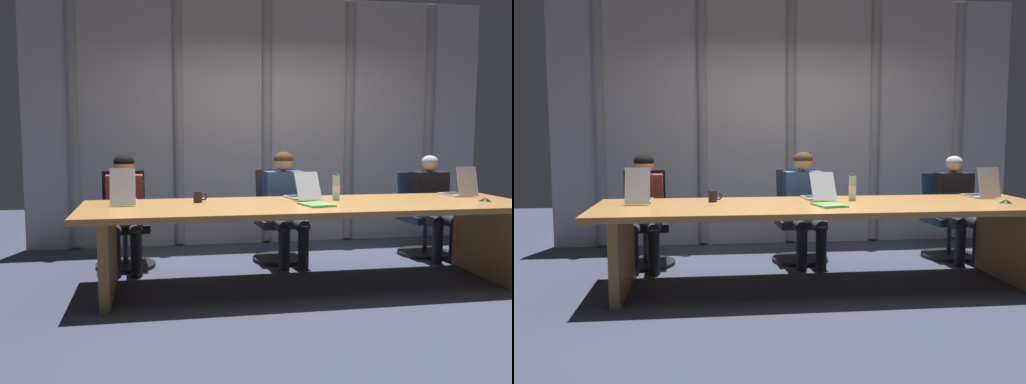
# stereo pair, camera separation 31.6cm
# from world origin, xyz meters

# --- Properties ---
(ground_plane) EXTENTS (11.31, 11.31, 0.00)m
(ground_plane) POSITION_xyz_m (0.00, 0.00, 0.00)
(ground_plane) COLOR #383D51
(conference_table) EXTENTS (3.99, 1.19, 0.74)m
(conference_table) POSITION_xyz_m (0.00, 0.00, 0.60)
(conference_table) COLOR #B77F42
(conference_table) RESTS_ON ground_plane
(curtain_backdrop) EXTENTS (5.66, 0.16, 3.00)m
(curtain_backdrop) POSITION_xyz_m (-0.00, 2.04, 1.50)
(curtain_backdrop) COLOR #B2B2B7
(curtain_backdrop) RESTS_ON ground_plane
(laptop_left_end) EXTENTS (0.22, 0.45, 0.32)m
(laptop_left_end) POSITION_xyz_m (-1.62, 0.27, 0.80)
(laptop_left_end) COLOR #A8ADB7
(laptop_left_end) RESTS_ON conference_table
(laptop_left_mid) EXTENTS (0.27, 0.46, 0.26)m
(laptop_left_mid) POSITION_xyz_m (0.03, 0.32, 0.79)
(laptop_left_mid) COLOR #A8ADB7
(laptop_left_mid) RESTS_ON conference_table
(laptop_center) EXTENTS (0.24, 0.39, 0.30)m
(laptop_center) POSITION_xyz_m (1.63, 0.29, 0.80)
(laptop_center) COLOR #BCBCC1
(laptop_center) RESTS_ON conference_table
(office_chair_left_end) EXTENTS (0.60, 0.60, 0.97)m
(office_chair_left_end) POSITION_xyz_m (-1.66, 1.03, 0.36)
(office_chair_left_end) COLOR black
(office_chair_left_end) RESTS_ON ground_plane
(office_chair_left_mid) EXTENTS (0.60, 0.60, 0.97)m
(office_chair_left_mid) POSITION_xyz_m (-0.03, 1.03, 0.36)
(office_chair_left_mid) COLOR #2D2D38
(office_chair_left_mid) RESTS_ON ground_plane
(office_chair_center) EXTENTS (0.60, 0.60, 0.91)m
(office_chair_center) POSITION_xyz_m (1.64, 1.03, 0.34)
(office_chair_center) COLOR navy
(office_chair_center) RESTS_ON ground_plane
(person_left_end) EXTENTS (0.39, 0.55, 1.15)m
(person_left_end) POSITION_xyz_m (-1.64, 0.87, 0.66)
(person_left_end) COLOR brown
(person_left_end) RESTS_ON ground_plane
(person_left_mid) EXTENTS (0.43, 0.56, 1.17)m
(person_left_mid) POSITION_xyz_m (-0.00, 0.88, 0.67)
(person_left_mid) COLOR #335184
(person_left_mid) RESTS_ON ground_plane
(person_center) EXTENTS (0.40, 0.56, 1.12)m
(person_center) POSITION_xyz_m (1.66, 0.87, 0.63)
(person_center) COLOR black
(person_center) RESTS_ON ground_plane
(water_bottle_primary) EXTENTS (0.07, 0.07, 0.25)m
(water_bottle_primary) POSITION_xyz_m (0.33, 0.21, 0.86)
(water_bottle_primary) COLOR silver
(water_bottle_primary) RESTS_ON conference_table
(coffee_mug_near) EXTENTS (0.13, 0.08, 0.10)m
(coffee_mug_near) POSITION_xyz_m (-0.96, 0.26, 0.79)
(coffee_mug_near) COLOR black
(coffee_mug_near) RESTS_ON conference_table
(conference_mic_left_side) EXTENTS (0.11, 0.11, 0.03)m
(conference_mic_left_side) POSITION_xyz_m (1.64, -0.14, 0.76)
(conference_mic_left_side) COLOR black
(conference_mic_left_side) RESTS_ON conference_table
(spiral_notepad) EXTENTS (0.29, 0.35, 0.03)m
(spiral_notepad) POSITION_xyz_m (0.03, -0.15, 0.75)
(spiral_notepad) COLOR #4CB74C
(spiral_notepad) RESTS_ON conference_table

